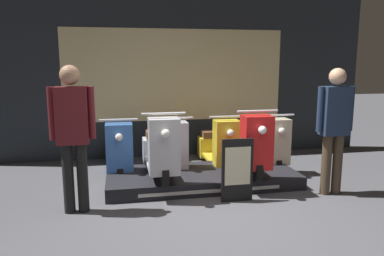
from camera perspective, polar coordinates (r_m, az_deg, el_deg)
name	(u,v)px	position (r m, az deg, el deg)	size (l,w,h in m)	color
ground_plane	(219,224)	(4.35, 4.13, -14.42)	(30.00, 30.00, 0.00)	#4C4C51
shop_wall_back	(175,73)	(7.13, -2.55, 8.44)	(7.51, 0.09, 3.20)	#23282D
display_platform	(202,178)	(5.63, 1.53, -7.58)	(2.79, 1.15, 0.19)	black
scooter_display_left	(160,150)	(5.33, -4.88, -3.37)	(0.56, 1.55, 0.98)	black
scooter_display_right	(245,146)	(5.60, 8.01, -2.78)	(0.56, 1.55, 0.98)	black
scooter_backrow_0	(120,151)	(6.16, -10.96, -3.50)	(0.56, 1.55, 0.98)	black
scooter_backrow_1	(170,149)	(6.21, -3.32, -3.21)	(0.56, 1.55, 0.98)	black
scooter_backrow_2	(219,147)	(6.37, 4.07, -2.88)	(0.56, 1.55, 0.98)	black
scooter_backrow_3	(264,145)	(6.63, 10.99, -2.53)	(0.56, 1.55, 0.98)	black
person_left_browsing	(73,129)	(4.60, -17.73, -0.15)	(0.53, 0.23, 1.77)	black
person_right_browsing	(335,123)	(5.37, 20.90, 0.76)	(0.53, 0.22, 1.72)	#473828
price_sign_board	(237,170)	(4.89, 6.90, -6.38)	(0.42, 0.04, 0.83)	black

